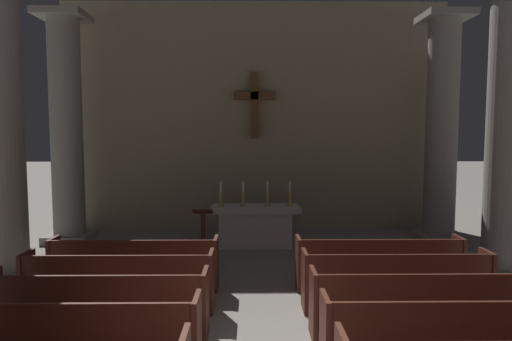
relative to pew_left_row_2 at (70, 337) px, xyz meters
name	(u,v)px	position (x,y,z in m)	size (l,w,h in m)	color
pew_left_row_2	(70,337)	(0.00, 0.00, 0.00)	(2.95, 0.50, 0.95)	#4C2319
pew_left_row_3	(99,305)	(0.00, 0.97, 0.00)	(2.95, 0.50, 0.95)	#4C2319
pew_left_row_4	(119,282)	(0.00, 1.95, 0.00)	(2.95, 0.50, 0.95)	#4C2319
pew_left_row_5	(135,264)	(0.00, 2.92, 0.00)	(2.95, 0.50, 0.95)	#4C2319
pew_right_row_2	(450,335)	(4.36, 0.00, 0.00)	(2.95, 0.50, 0.95)	#4C2319
pew_right_row_3	(419,304)	(4.36, 0.97, 0.00)	(2.95, 0.50, 0.95)	#4C2319
pew_right_row_4	(396,281)	(4.36, 1.95, 0.00)	(2.95, 0.50, 0.95)	#4C2319
pew_right_row_5	(379,263)	(4.36, 2.92, 0.00)	(2.95, 0.50, 0.95)	#4C2319
column_left_second	(2,132)	(-2.63, 3.63, 2.35)	(1.19, 1.19, 5.81)	gray
column_right_second	(508,132)	(6.99, 3.63, 2.35)	(1.19, 1.19, 5.81)	gray
column_left_third	(67,132)	(-2.63, 6.67, 2.35)	(1.19, 1.19, 5.81)	gray
column_right_third	(442,132)	(6.99, 6.67, 2.35)	(1.19, 1.19, 5.81)	gray
altar	(255,225)	(2.18, 6.06, 0.06)	(2.20, 0.90, 1.01)	#BCB7AD
candlestick_outer_left	(221,198)	(1.33, 6.06, 0.72)	(0.16, 0.16, 0.61)	#B79338
candlestick_inner_left	(243,198)	(1.88, 6.06, 0.72)	(0.16, 0.16, 0.61)	#B79338
candlestick_inner_right	(267,198)	(2.48, 6.06, 0.72)	(0.16, 0.16, 0.61)	#B79338
candlestick_outer_right	(290,198)	(3.03, 6.06, 0.72)	(0.16, 0.16, 0.61)	#B79338
apse_with_cross	(254,117)	(2.18, 8.19, 2.77)	(10.89, 0.47, 6.48)	gray
lectern	(203,235)	(1.01, 4.86, 0.07)	(0.44, 0.36, 1.15)	#4C2319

